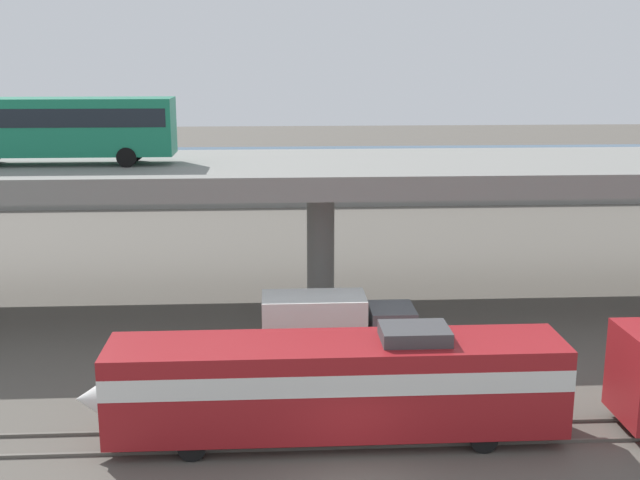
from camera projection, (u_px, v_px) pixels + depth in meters
name	position (u px, v px, depth m)	size (l,w,h in m)	color
rail_strip_near	(348.00, 447.00, 27.98)	(110.00, 0.12, 0.12)	#59544C
rail_strip_far	(345.00, 427.00, 29.49)	(110.00, 0.12, 0.12)	#59544C
train_locomotive	(314.00, 382.00, 28.18)	(17.17, 3.04, 4.18)	maroon
highway_overpass	(321.00, 177.00, 42.68)	(96.00, 11.19, 7.89)	gray
transit_bus_on_overpass	(56.00, 124.00, 40.84)	(12.00, 2.68, 3.40)	#197A56
service_truck_west	(334.00, 325.00, 35.72)	(6.80, 2.46, 3.04)	#515459
pier_parking_lot	(300.00, 187.00, 78.16)	(64.25, 13.88, 1.39)	gray
parked_car_0	(127.00, 172.00, 78.12)	(4.65, 1.98, 1.50)	maroon
parked_car_1	(503.00, 175.00, 76.24)	(4.52, 1.85, 1.50)	#B7B7BC
parked_car_2	(341.00, 175.00, 76.12)	(4.25, 1.91, 1.50)	#515459
parked_car_3	(256.00, 174.00, 76.94)	(4.51, 1.91, 1.50)	#9E998C
parked_car_4	(190.00, 169.00, 80.12)	(4.11, 1.97, 1.50)	black
parked_car_5	(527.00, 167.00, 81.65)	(4.61, 1.82, 1.50)	#515459
parked_car_6	(473.00, 169.00, 80.22)	(4.67, 1.82, 1.50)	maroon
parked_car_7	(341.00, 169.00, 80.15)	(4.10, 1.83, 1.50)	#0C4C26
harbor_water	(294.00, 163.00, 100.67)	(140.00, 36.00, 0.01)	#2D5170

